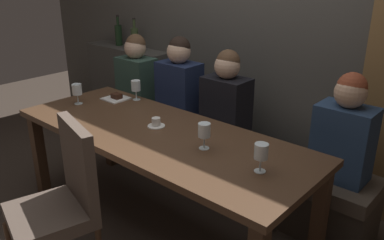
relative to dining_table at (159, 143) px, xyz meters
name	(u,v)px	position (x,y,z in m)	size (l,w,h in m)	color
ground	(161,223)	(0.00, 0.00, -0.65)	(9.00, 9.00, 0.00)	#382D26
back_wall_tiled	(263,2)	(0.00, 1.22, 0.85)	(6.00, 0.12, 3.00)	#4C4944
back_counter	(130,90)	(-1.55, 1.04, -0.18)	(1.10, 0.28, 0.95)	#413E3A
dining_table	(159,143)	(0.00, 0.00, 0.00)	(2.20, 0.84, 0.74)	#412B1C
banquette_bench	(220,163)	(0.00, 0.70, -0.42)	(2.50, 0.44, 0.45)	#312A23
chair_near_side	(62,196)	(-0.04, -0.72, -0.09)	(0.54, 0.54, 0.98)	#4C3321
diner_redhead	(137,76)	(-1.02, 0.70, 0.15)	(0.36, 0.24, 0.74)	#2D473D
diner_bearded	(179,85)	(-0.45, 0.69, 0.17)	(0.36, 0.24, 0.79)	#192342
diner_far_end	(226,99)	(0.03, 0.72, 0.14)	(0.36, 0.24, 0.74)	black
diner_near_end	(345,130)	(0.97, 0.73, 0.14)	(0.36, 0.24, 0.72)	navy
wine_bottle_dark_red	(119,34)	(-1.71, 1.06, 0.42)	(0.08, 0.08, 0.33)	black
wine_bottle_pale_label	(135,38)	(-1.40, 1.03, 0.42)	(0.08, 0.08, 0.33)	#384728
wine_glass_center_back	(136,87)	(-0.62, 0.35, 0.20)	(0.08, 0.08, 0.16)	silver
wine_glass_end_right	(261,153)	(0.81, -0.02, 0.20)	(0.08, 0.08, 0.16)	silver
wine_glass_end_left	(204,131)	(0.40, 0.00, 0.20)	(0.08, 0.08, 0.16)	silver
wine_glass_far_left	(77,90)	(-0.89, -0.03, 0.20)	(0.08, 0.08, 0.16)	silver
espresso_cup	(156,123)	(-0.07, 0.05, 0.11)	(0.12, 0.12, 0.06)	white
dessert_plate	(116,98)	(-0.75, 0.24, 0.10)	(0.19, 0.19, 0.05)	white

